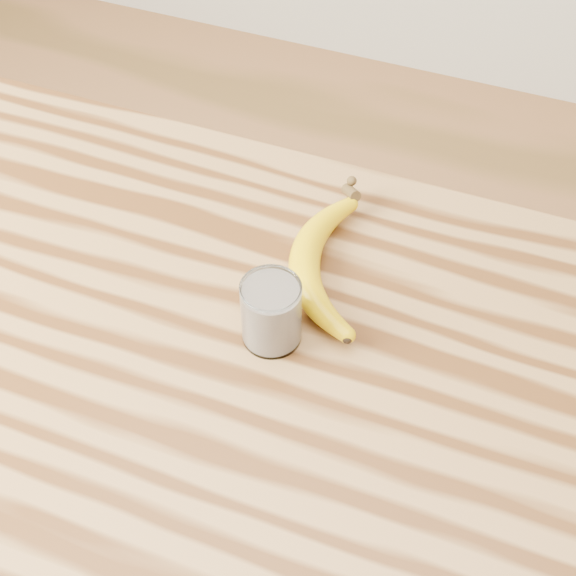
% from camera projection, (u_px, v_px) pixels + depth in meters
% --- Properties ---
extents(room, '(4.04, 4.04, 2.70)m').
position_uv_depth(room, '(108.00, 6.00, 0.61)').
color(room, '#98643A').
rests_on(room, ground).
extents(table, '(1.20, 0.80, 0.90)m').
position_uv_depth(table, '(183.00, 410.00, 1.05)').
color(table, '#996B3D').
rests_on(table, ground).
extents(smoothie_glass, '(0.07, 0.07, 0.09)m').
position_uv_depth(smoothie_glass, '(271.00, 313.00, 0.94)').
color(smoothie_glass, white).
rests_on(smoothie_glass, table).
extents(banana, '(0.22, 0.35, 0.04)m').
position_uv_depth(banana, '(303.00, 263.00, 1.02)').
color(banana, '#D8A903').
rests_on(banana, table).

